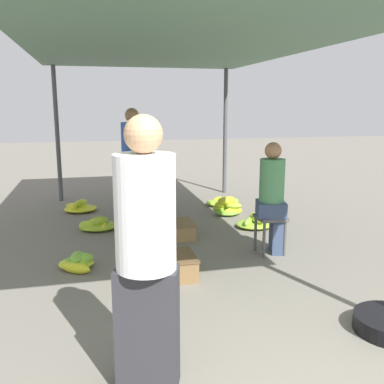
{
  "coord_description": "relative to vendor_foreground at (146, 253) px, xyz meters",
  "views": [
    {
      "loc": [
        -1.06,
        -1.8,
        1.82
      ],
      "look_at": [
        0.0,
        2.63,
        0.88
      ],
      "focal_mm": 40.0,
      "sensor_mm": 36.0,
      "label": 1
    }
  ],
  "objects": [
    {
      "name": "canopy_post_back_left",
      "position": [
        -0.89,
        5.88,
        0.34
      ],
      "size": [
        0.08,
        0.08,
        2.51
      ],
      "primitive_type": "cylinder",
      "color": "#4C4C51",
      "rests_on": "ground"
    },
    {
      "name": "canopy_post_back_right",
      "position": [
        2.39,
        5.88,
        0.34
      ],
      "size": [
        0.08,
        0.08,
        2.51
      ],
      "primitive_type": "cylinder",
      "color": "#4C4C51",
      "rests_on": "ground"
    },
    {
      "name": "canopy_tarp",
      "position": [
        0.75,
        2.74,
        1.62
      ],
      "size": [
        3.68,
        6.68,
        0.04
      ],
      "primitive_type": "cube",
      "color": "#567A60",
      "rests_on": "canopy_post_front_left"
    },
    {
      "name": "vendor_foreground",
      "position": [
        0.0,
        0.0,
        0.0
      ],
      "size": [
        0.47,
        0.47,
        1.76
      ],
      "color": "#2D2D33",
      "rests_on": "ground"
    },
    {
      "name": "stool",
      "position": [
        1.8,
        2.19,
        -0.54
      ],
      "size": [
        0.34,
        0.34,
        0.48
      ],
      "color": "#4C4C4C",
      "rests_on": "ground"
    },
    {
      "name": "vendor_seated",
      "position": [
        1.83,
        2.2,
        -0.19
      ],
      "size": [
        0.42,
        0.42,
        1.38
      ],
      "color": "#384766",
      "rests_on": "ground"
    },
    {
      "name": "banana_pile_left_0",
      "position": [
        -0.5,
        2.22,
        -0.84
      ],
      "size": [
        0.4,
        0.48,
        0.19
      ],
      "color": "#9FC430",
      "rests_on": "ground"
    },
    {
      "name": "banana_pile_left_1",
      "position": [
        -0.26,
        3.74,
        -0.85
      ],
      "size": [
        0.59,
        0.53,
        0.2
      ],
      "color": "#9EC430",
      "rests_on": "ground"
    },
    {
      "name": "banana_pile_left_2",
      "position": [
        -0.54,
        4.9,
        -0.84
      ],
      "size": [
        0.56,
        0.48,
        0.21
      ],
      "color": "#BED02A",
      "rests_on": "ground"
    },
    {
      "name": "banana_pile_right_0",
      "position": [
        2.04,
        3.27,
        -0.83
      ],
      "size": [
        0.57,
        0.5,
        0.24
      ],
      "color": "#98C131",
      "rests_on": "ground"
    },
    {
      "name": "banana_pile_right_1",
      "position": [
        2.04,
        4.76,
        -0.86
      ],
      "size": [
        0.61,
        0.66,
        0.15
      ],
      "color": "yellow",
      "rests_on": "ground"
    },
    {
      "name": "banana_pile_right_2",
      "position": [
        1.87,
        4.09,
        -0.78
      ],
      "size": [
        0.5,
        0.37,
        0.31
      ],
      "color": "yellow",
      "rests_on": "ground"
    },
    {
      "name": "crate_near",
      "position": [
        0.78,
        3.1,
        -0.81
      ],
      "size": [
        0.53,
        0.53,
        0.22
      ],
      "color": "#9E7A4C",
      "rests_on": "ground"
    },
    {
      "name": "crate_mid",
      "position": [
        0.49,
        1.74,
        -0.8
      ],
      "size": [
        0.5,
        0.5,
        0.24
      ],
      "color": "brown",
      "rests_on": "ground"
    },
    {
      "name": "shopper_walking_mid",
      "position": [
        0.41,
        3.64,
        -0.1
      ],
      "size": [
        0.44,
        0.44,
        1.57
      ],
      "color": "#2D2D33",
      "rests_on": "ground"
    },
    {
      "name": "shopper_walking_far",
      "position": [
        0.38,
        4.55,
        -0.0
      ],
      "size": [
        0.48,
        0.48,
        1.76
      ],
      "color": "#2D2D33",
      "rests_on": "ground"
    }
  ]
}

